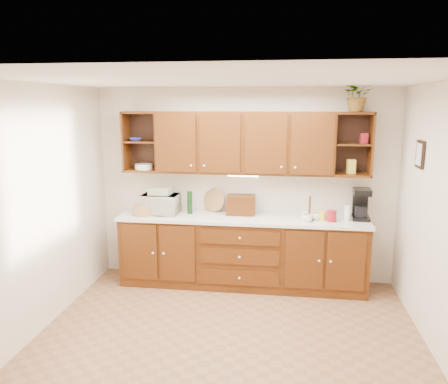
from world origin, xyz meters
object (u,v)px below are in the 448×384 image
(bread_box, at_px, (241,205))
(potted_plant, at_px, (358,95))
(microwave, at_px, (161,204))
(coffee_maker, at_px, (361,204))

(bread_box, bearing_deg, potted_plant, -2.26)
(potted_plant, bearing_deg, bread_box, 178.75)
(microwave, xyz_separation_m, potted_plant, (2.48, 0.08, 1.42))
(bread_box, xyz_separation_m, coffee_maker, (1.54, -0.02, 0.06))
(potted_plant, bearing_deg, microwave, -178.13)
(coffee_maker, height_order, potted_plant, potted_plant)
(microwave, relative_size, bread_box, 1.29)
(bread_box, distance_m, potted_plant, 2.01)
(microwave, distance_m, coffee_maker, 2.61)
(bread_box, height_order, potted_plant, potted_plant)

